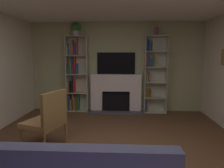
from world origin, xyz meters
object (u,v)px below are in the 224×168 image
object	(u,v)px
bookshelf_right	(153,74)
coffee_table	(86,164)
tv	(116,63)
bookshelf_left	(75,75)
vase_with_flowers	(157,31)
fireplace	(116,92)
armchair	(47,119)
potted_plant	(76,28)

from	to	relation	value
bookshelf_right	coffee_table	world-z (taller)	bookshelf_right
bookshelf_right	tv	bearing A→B (deg)	175.59
bookshelf_left	vase_with_flowers	xyz separation A→B (m)	(2.31, -0.05, 1.25)
fireplace	bookshelf_left	world-z (taller)	bookshelf_left
tv	coffee_table	xyz separation A→B (m)	(-0.20, -3.78, -1.05)
tv	bookshelf_left	distance (m)	1.24
fireplace	armchair	size ratio (longest dim) A/B	1.52
vase_with_flowers	armchair	bearing A→B (deg)	-131.47
bookshelf_right	armchair	size ratio (longest dim) A/B	2.12
bookshelf_right	bookshelf_left	bearing A→B (deg)	179.83
potted_plant	fireplace	bearing A→B (deg)	2.37
bookshelf_left	bookshelf_right	xyz separation A→B (m)	(2.24, -0.01, 0.06)
tv	bookshelf_left	bearing A→B (deg)	-176.43
bookshelf_right	vase_with_flowers	size ratio (longest dim) A/B	5.82
vase_with_flowers	coffee_table	xyz separation A→B (m)	(-1.32, -3.66, -1.96)
armchair	potted_plant	bearing A→B (deg)	90.62
potted_plant	coffee_table	world-z (taller)	potted_plant
coffee_table	tv	bearing A→B (deg)	87.04
coffee_table	vase_with_flowers	bearing A→B (deg)	70.22
vase_with_flowers	bookshelf_right	bearing A→B (deg)	151.06
bookshelf_left	bookshelf_right	bearing A→B (deg)	-0.17
potted_plant	coffee_table	bearing A→B (deg)	-75.81
bookshelf_left	armchair	world-z (taller)	bookshelf_left
bookshelf_left	fireplace	bearing A→B (deg)	0.03
bookshelf_right	potted_plant	distance (m)	2.51
bookshelf_left	armchair	bearing A→B (deg)	-87.81
fireplace	potted_plant	xyz separation A→B (m)	(-1.12, -0.05, 1.81)
tv	potted_plant	distance (m)	1.49
fireplace	bookshelf_right	world-z (taller)	bookshelf_right
bookshelf_left	coffee_table	xyz separation A→B (m)	(1.00, -3.70, -0.71)
bookshelf_left	coffee_table	size ratio (longest dim) A/B	2.26
potted_plant	vase_with_flowers	world-z (taller)	potted_plant
bookshelf_left	potted_plant	xyz separation A→B (m)	(0.07, -0.05, 1.33)
tv	armchair	bearing A→B (deg)	-112.62
tv	coffee_table	distance (m)	3.93
tv	bookshelf_right	bearing A→B (deg)	-4.41
fireplace	armchair	xyz separation A→B (m)	(-1.09, -2.55, -0.05)
bookshelf_right	coffee_table	xyz separation A→B (m)	(-1.25, -3.70, -0.76)
armchair	bookshelf_right	bearing A→B (deg)	49.88
fireplace	tv	distance (m)	0.84
bookshelf_left	armchair	xyz separation A→B (m)	(0.10, -2.55, -0.53)
tv	potted_plant	size ratio (longest dim) A/B	2.89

